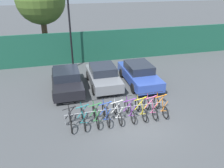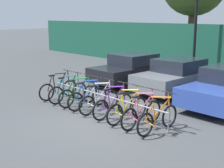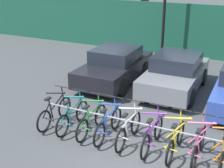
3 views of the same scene
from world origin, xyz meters
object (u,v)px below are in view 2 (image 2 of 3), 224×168
object	(u,v)px
bicycle_blue	(88,98)
car_black	(132,69)
bicycle_teal	(68,92)
bicycle_white	(99,101)
bicycle_orange	(158,119)
bicycle_green	(78,95)
car_grey	(177,76)
lamp_post	(197,0)
bike_rack	(103,97)
bicycle_black	(58,89)
bicycle_pink	(142,114)
bicycle_purple	(113,105)
bicycle_yellow	(127,109)

from	to	relation	value
bicycle_blue	car_black	distance (m)	4.33
bicycle_teal	bicycle_white	xyz separation A→B (m)	(1.76, 0.00, 0.00)
bicycle_orange	car_black	world-z (taller)	car_black
bicycle_green	car_grey	bearing A→B (deg)	72.07
bicycle_blue	lamp_post	distance (m)	8.76
bike_rack	bicycle_black	xyz separation A→B (m)	(-2.41, -0.15, -0.13)
bicycle_blue	bicycle_pink	xyz separation A→B (m)	(2.45, 0.00, 0.00)
bicycle_orange	lamp_post	xyz separation A→B (m)	(-3.96, 7.97, 3.50)
bike_rack	bicycle_black	bearing A→B (deg)	-176.47
bicycle_teal	car_black	bearing A→B (deg)	96.60
bicycle_black	bicycle_purple	size ratio (longest dim) A/B	1.00
bicycle_white	car_black	size ratio (longest dim) A/B	0.42
bicycle_teal	bicycle_pink	world-z (taller)	same
bike_rack	car_black	xyz separation A→B (m)	(-2.28, 3.84, 0.19)
bicycle_purple	bicycle_green	bearing A→B (deg)	178.72
bicycle_pink	lamp_post	world-z (taller)	lamp_post
bicycle_black	lamp_post	xyz separation A→B (m)	(0.86, 7.97, 3.50)
bicycle_black	bicycle_white	bearing A→B (deg)	2.51
bike_rack	car_grey	world-z (taller)	car_grey
bicycle_blue	bike_rack	bearing A→B (deg)	13.99
bicycle_purple	lamp_post	distance (m)	8.98
bike_rack	car_grey	size ratio (longest dim) A/B	1.36
bicycle_white	bicycle_purple	bearing A→B (deg)	0.12
car_grey	lamp_post	world-z (taller)	lamp_post
car_black	bicycle_black	bearing A→B (deg)	-91.79
bicycle_purple	bicycle_black	bearing A→B (deg)	178.72
bicycle_teal	bicycle_purple	size ratio (longest dim) A/B	1.00
car_grey	bicycle_pink	bearing A→B (deg)	-67.73
bicycle_orange	car_black	bearing A→B (deg)	142.77
car_grey	bicycle_black	bearing A→B (deg)	-121.68
bicycle_white	bike_rack	bearing A→B (deg)	81.07
bicycle_blue	bicycle_yellow	world-z (taller)	same
car_grey	bicycle_blue	bearing A→B (deg)	-100.51
bicycle_blue	bicycle_yellow	bearing A→B (deg)	0.70
car_grey	bicycle_green	bearing A→B (deg)	-107.33
bicycle_teal	bicycle_yellow	world-z (taller)	same
bicycle_yellow	bicycle_teal	bearing A→B (deg)	-176.37
bicycle_blue	car_grey	size ratio (longest dim) A/B	0.43
bicycle_blue	bicycle_white	bearing A→B (deg)	0.70
bicycle_black	car_grey	distance (m)	4.85
bicycle_pink	car_grey	distance (m)	4.46
bike_rack	bicycle_green	size ratio (longest dim) A/B	3.13
bicycle_black	bicycle_yellow	size ratio (longest dim) A/B	1.00
bicycle_teal	bicycle_yellow	size ratio (longest dim) A/B	1.00
car_grey	car_black	bearing A→B (deg)	-176.90
bicycle_black	bicycle_blue	world-z (taller)	same
bicycle_orange	bicycle_green	bearing A→B (deg)	-176.85
bicycle_blue	bicycle_purple	xyz separation A→B (m)	(1.27, 0.00, 0.00)
bicycle_pink	bicycle_white	bearing A→B (deg)	-178.02
car_grey	lamp_post	size ratio (longest dim) A/B	0.56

